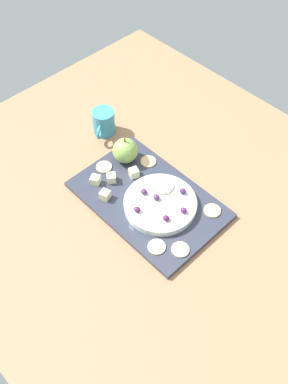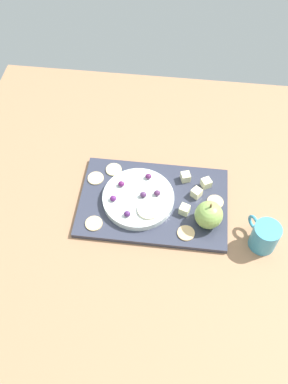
% 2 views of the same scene
% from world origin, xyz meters
% --- Properties ---
extents(table, '(1.15, 1.05, 0.04)m').
position_xyz_m(table, '(0.00, 0.00, 0.02)').
color(table, '#9B6F4E').
rests_on(table, ground).
extents(platter, '(0.38, 0.25, 0.01)m').
position_xyz_m(platter, '(0.02, -0.02, 0.04)').
color(platter, '#313444').
rests_on(platter, table).
extents(serving_dish, '(0.19, 0.19, 0.02)m').
position_xyz_m(serving_dish, '(0.06, -0.01, 0.06)').
color(serving_dish, silver).
rests_on(serving_dish, platter).
extents(apple_whole, '(0.07, 0.07, 0.07)m').
position_xyz_m(apple_whole, '(-0.12, 0.03, 0.09)').
color(apple_whole, '#85AA50').
rests_on(apple_whole, platter).
extents(apple_stem, '(0.01, 0.01, 0.01)m').
position_xyz_m(apple_stem, '(-0.12, 0.03, 0.13)').
color(apple_stem, brown).
rests_on(apple_stem, apple_whole).
extents(cheese_cube_0, '(0.03, 0.03, 0.02)m').
position_xyz_m(cheese_cube_0, '(-0.06, 0.01, 0.06)').
color(cheese_cube_0, beige).
rests_on(cheese_cube_0, platter).
extents(cheese_cube_1, '(0.03, 0.03, 0.02)m').
position_xyz_m(cheese_cube_1, '(-0.11, -0.08, 0.06)').
color(cheese_cube_1, beige).
rests_on(cheese_cube_1, platter).
extents(cheese_cube_2, '(0.03, 0.03, 0.02)m').
position_xyz_m(cheese_cube_2, '(-0.05, -0.09, 0.06)').
color(cheese_cube_2, beige).
rests_on(cheese_cube_2, platter).
extents(cheese_cube_3, '(0.03, 0.03, 0.02)m').
position_xyz_m(cheese_cube_3, '(-0.09, -0.05, 0.06)').
color(cheese_cube_3, beige).
rests_on(cheese_cube_3, platter).
extents(cracker_0, '(0.04, 0.04, 0.00)m').
position_xyz_m(cracker_0, '(-0.07, 0.07, 0.05)').
color(cracker_0, '#DEB67C').
rests_on(cracker_0, platter).
extents(cracker_1, '(0.04, 0.04, 0.00)m').
position_xyz_m(cracker_1, '(-0.14, -0.03, 0.05)').
color(cracker_1, '#D1B382').
rests_on(cracker_1, platter).
extents(cracker_2, '(0.04, 0.04, 0.00)m').
position_xyz_m(cracker_2, '(0.16, 0.07, 0.05)').
color(cracker_2, '#D8B97F').
rests_on(cracker_2, platter).
extents(cracker_3, '(0.04, 0.04, 0.00)m').
position_xyz_m(cracker_3, '(0.19, -0.07, 0.05)').
color(cracker_3, '#D2B886').
rests_on(cracker_3, platter).
extents(cracker_4, '(0.04, 0.04, 0.00)m').
position_xyz_m(cracker_4, '(0.14, -0.10, 0.05)').
color(cracker_4, beige).
rests_on(cracker_4, platter).
extents(grape_0, '(0.02, 0.02, 0.01)m').
position_xyz_m(grape_0, '(0.08, 0.05, 0.08)').
color(grape_0, '#48215B').
rests_on(grape_0, serving_dish).
extents(grape_1, '(0.02, 0.02, 0.01)m').
position_xyz_m(grape_1, '(0.04, -0.07, 0.08)').
color(grape_1, '#551F50').
rests_on(grape_1, serving_dish).
extents(grape_2, '(0.02, 0.02, 0.01)m').
position_xyz_m(grape_2, '(0.11, -0.04, 0.08)').
color(grape_2, '#571850').
rests_on(grape_2, serving_dish).
extents(grape_3, '(0.02, 0.02, 0.02)m').
position_xyz_m(grape_3, '(0.05, -0.01, 0.08)').
color(grape_3, '#4E2A56').
rests_on(grape_3, serving_dish).
extents(grape_4, '(0.02, 0.02, 0.01)m').
position_xyz_m(grape_4, '(0.12, 0.01, 0.08)').
color(grape_4, '#571E63').
rests_on(grape_4, serving_dish).
extents(grape_5, '(0.02, 0.02, 0.01)m').
position_xyz_m(grape_5, '(0.02, -0.02, 0.08)').
color(grape_5, '#4E2750').
rests_on(grape_5, serving_dish).
extents(apple_slice_0, '(0.06, 0.06, 0.01)m').
position_xyz_m(apple_slice_0, '(0.03, 0.03, 0.07)').
color(apple_slice_0, beige).
rests_on(apple_slice_0, serving_dish).
extents(cup, '(0.07, 0.09, 0.08)m').
position_xyz_m(cup, '(-0.25, 0.07, 0.07)').
color(cup, teal).
rests_on(cup, table).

